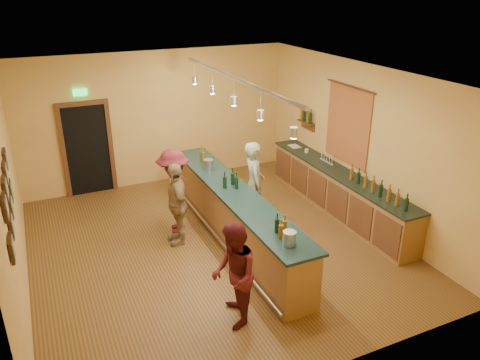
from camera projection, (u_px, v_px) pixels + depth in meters
name	position (u px, v px, depth m)	size (l,w,h in m)	color
floor	(213.00, 245.00, 8.91)	(7.00, 7.00, 0.00)	#513717
ceiling	(209.00, 76.00, 7.66)	(6.50, 7.00, 0.02)	silver
wall_back	(158.00, 119.00, 11.21)	(6.50, 0.02, 3.20)	tan
wall_front	(322.00, 269.00, 5.36)	(6.50, 0.02, 3.20)	tan
wall_left	(10.00, 200.00, 7.04)	(0.02, 7.00, 3.20)	tan
wall_right	(359.00, 143.00, 9.54)	(0.02, 7.00, 3.20)	tan
doorway	(87.00, 147.00, 10.72)	(1.15, 0.09, 2.48)	black
tapestry	(348.00, 126.00, 9.76)	(0.03, 1.40, 1.60)	maroon
bottle_shelf	(306.00, 117.00, 11.07)	(0.17, 0.55, 0.54)	#462615
picture_grid	(9.00, 198.00, 6.29)	(0.06, 2.20, 0.70)	#382111
back_counter	(338.00, 191.00, 10.01)	(0.60, 4.55, 1.27)	brown
tasting_bar	(234.00, 212.00, 8.85)	(0.73, 5.10, 1.38)	brown
pendant_track	(234.00, 87.00, 7.92)	(0.11, 4.60, 0.50)	silver
bartender	(254.00, 183.00, 9.44)	(0.64, 0.42, 1.75)	gray
customer_a	(234.00, 275.00, 6.62)	(0.78, 0.61, 1.60)	#59191E
customer_b	(177.00, 204.00, 8.74)	(0.94, 0.39, 1.61)	#997A51
customer_c	(174.00, 191.00, 9.12)	(1.11, 0.64, 1.72)	#59191E
bar_stool	(219.00, 172.00, 10.95)	(0.32, 0.32, 0.66)	#A4764A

